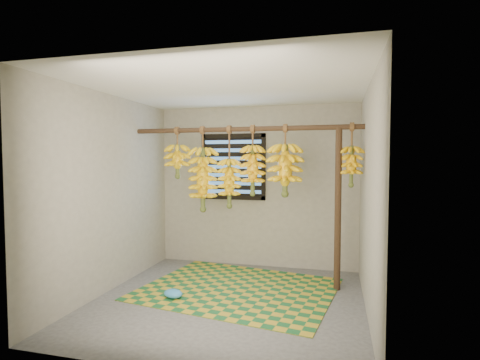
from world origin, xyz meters
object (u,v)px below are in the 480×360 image
(banana_bunch_f, at_px, (351,166))
(banana_bunch_e, at_px, (285,170))
(support_post, at_px, (338,209))
(banana_bunch_c, at_px, (229,183))
(woven_mat, at_px, (238,289))
(banana_bunch_d, at_px, (253,170))
(plastic_bag, at_px, (173,294))
(banana_bunch_b, at_px, (203,179))
(banana_bunch_a, at_px, (178,161))

(banana_bunch_f, bearing_deg, banana_bunch_e, 180.00)
(support_post, height_order, banana_bunch_c, banana_bunch_c)
(woven_mat, bearing_deg, banana_bunch_c, 122.94)
(support_post, relative_size, banana_bunch_e, 2.23)
(support_post, height_order, banana_bunch_d, banana_bunch_d)
(support_post, relative_size, woven_mat, 0.88)
(plastic_bag, xyz_separation_m, banana_bunch_d, (0.76, 0.79, 1.41))
(woven_mat, distance_m, plastic_bag, 0.81)
(banana_bunch_b, height_order, banana_bunch_d, same)
(banana_bunch_e, bearing_deg, banana_bunch_c, 180.00)
(woven_mat, distance_m, banana_bunch_d, 1.50)
(banana_bunch_a, relative_size, banana_bunch_c, 0.64)
(woven_mat, xyz_separation_m, banana_bunch_e, (0.54, 0.30, 1.47))
(plastic_bag, relative_size, banana_bunch_c, 0.22)
(support_post, bearing_deg, banana_bunch_e, 180.00)
(support_post, height_order, banana_bunch_f, banana_bunch_f)
(woven_mat, distance_m, banana_bunch_a, 1.86)
(banana_bunch_d, relative_size, banana_bunch_f, 1.17)
(support_post, bearing_deg, plastic_bag, -156.62)
(banana_bunch_f, bearing_deg, banana_bunch_d, 180.00)
(support_post, height_order, banana_bunch_b, banana_bunch_b)
(banana_bunch_a, distance_m, banana_bunch_d, 1.05)
(banana_bunch_a, xyz_separation_m, banana_bunch_c, (0.73, 0.00, -0.29))
(banana_bunch_f, bearing_deg, banana_bunch_c, 180.00)
(banana_bunch_b, height_order, banana_bunch_f, same)
(banana_bunch_c, height_order, banana_bunch_e, same)
(banana_bunch_a, height_order, banana_bunch_b, same)
(support_post, xyz_separation_m, banana_bunch_d, (-1.07, 0.00, 0.47))
(banana_bunch_a, height_order, banana_bunch_d, same)
(banana_bunch_c, distance_m, banana_bunch_f, 1.55)
(support_post, relative_size, banana_bunch_f, 2.60)
(woven_mat, bearing_deg, banana_bunch_a, 161.96)
(woven_mat, relative_size, plastic_bag, 9.44)
(banana_bunch_e, relative_size, banana_bunch_f, 1.17)
(banana_bunch_c, distance_m, banana_bunch_e, 0.75)
(banana_bunch_e, bearing_deg, banana_bunch_f, 0.00)
(plastic_bag, distance_m, banana_bunch_d, 1.79)
(plastic_bag, distance_m, banana_bunch_b, 1.51)
(banana_bunch_e, distance_m, banana_bunch_f, 0.80)
(banana_bunch_f, bearing_deg, woven_mat, -167.25)
(plastic_bag, bearing_deg, banana_bunch_d, 46.10)
(woven_mat, relative_size, banana_bunch_c, 2.12)
(woven_mat, distance_m, banana_bunch_c, 1.35)
(plastic_bag, height_order, banana_bunch_e, banana_bunch_e)
(plastic_bag, bearing_deg, banana_bunch_e, 33.85)
(plastic_bag, bearing_deg, support_post, 23.38)
(plastic_bag, height_order, banana_bunch_a, banana_bunch_a)
(banana_bunch_a, height_order, banana_bunch_f, same)
(banana_bunch_b, distance_m, banana_bunch_c, 0.37)
(support_post, xyz_separation_m, banana_bunch_f, (0.15, 0.00, 0.53))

